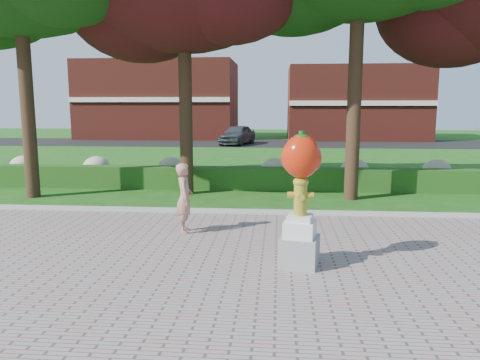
{
  "coord_description": "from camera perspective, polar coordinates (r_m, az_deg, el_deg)",
  "views": [
    {
      "loc": [
        1.13,
        -9.71,
        3.02
      ],
      "look_at": [
        0.25,
        1.0,
        1.3
      ],
      "focal_mm": 35.0,
      "sensor_mm": 36.0,
      "label": 1
    }
  ],
  "objects": [
    {
      "name": "hydrangea_row",
      "position": [
        17.89,
        2.88,
        1.14
      ],
      "size": [
        20.1,
        1.1,
        0.99
      ],
      "color": "#BAC092",
      "rests_on": "ground"
    },
    {
      "name": "street",
      "position": [
        37.84,
        2.99,
        4.52
      ],
      "size": [
        50.0,
        8.0,
        0.02
      ],
      "primitive_type": "cube",
      "color": "black",
      "rests_on": "ground"
    },
    {
      "name": "hydrant_sculpture",
      "position": [
        8.68,
        7.38,
        -1.9
      ],
      "size": [
        0.81,
        0.81,
        2.53
      ],
      "rotation": [
        0.0,
        0.0,
        -0.21
      ],
      "color": "gray",
      "rests_on": "walkway"
    },
    {
      "name": "lawn_hedge",
      "position": [
        16.95,
        0.83,
        0.19
      ],
      "size": [
        24.0,
        0.7,
        0.8
      ],
      "primitive_type": "cube",
      "color": "#164814",
      "rests_on": "ground"
    },
    {
      "name": "curb",
      "position": [
        13.09,
        -0.36,
        -3.91
      ],
      "size": [
        40.0,
        0.18,
        0.15
      ],
      "primitive_type": "cube",
      "color": "#ADADA5",
      "rests_on": "ground"
    },
    {
      "name": "woman",
      "position": [
        11.07,
        -6.78,
        -2.2
      ],
      "size": [
        0.51,
        0.67,
        1.65
      ],
      "primitive_type": "imported",
      "rotation": [
        0.0,
        0.0,
        1.77
      ],
      "color": "tan",
      "rests_on": "walkway"
    },
    {
      "name": "ground",
      "position": [
        10.23,
        -1.86,
        -8.09
      ],
      "size": [
        100.0,
        100.0,
        0.0
      ],
      "primitive_type": "plane",
      "color": "#1D4A12",
      "rests_on": "ground"
    },
    {
      "name": "building_left",
      "position": [
        45.1,
        -9.71,
        9.57
      ],
      "size": [
        14.0,
        8.0,
        7.0
      ],
      "primitive_type": "cube",
      "color": "maroon",
      "rests_on": "ground"
    },
    {
      "name": "building_right",
      "position": [
        44.24,
        13.82,
        9.07
      ],
      "size": [
        12.0,
        8.0,
        6.4
      ],
      "primitive_type": "cube",
      "color": "maroon",
      "rests_on": "ground"
    },
    {
      "name": "walkway",
      "position": [
        6.54,
        -6.06,
        -18.26
      ],
      "size": [
        40.0,
        14.0,
        0.04
      ],
      "primitive_type": "cube",
      "color": "gray",
      "rests_on": "ground"
    },
    {
      "name": "parked_car",
      "position": [
        36.28,
        -0.34,
        5.56
      ],
      "size": [
        2.92,
        4.82,
        1.53
      ],
      "primitive_type": "imported",
      "rotation": [
        0.0,
        0.0,
        -0.26
      ],
      "color": "#3C3F43",
      "rests_on": "street"
    }
  ]
}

